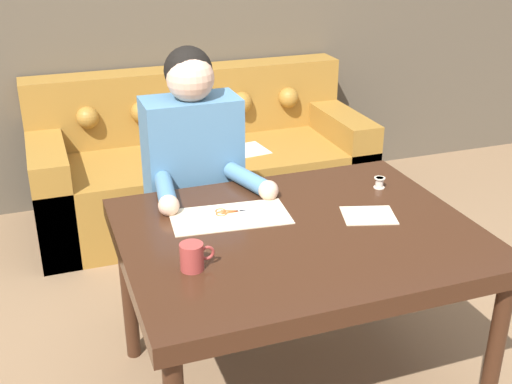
{
  "coord_description": "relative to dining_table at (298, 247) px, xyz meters",
  "views": [
    {
      "loc": [
        -0.73,
        -1.85,
        1.78
      ],
      "look_at": [
        -0.01,
        0.17,
        0.82
      ],
      "focal_mm": 45.0,
      "sensor_mm": 36.0,
      "label": 1
    }
  ],
  "objects": [
    {
      "name": "dining_table",
      "position": [
        0.0,
        0.0,
        0.0
      ],
      "size": [
        1.26,
        0.99,
        0.72
      ],
      "color": "#381E11",
      "rests_on": "ground_plane"
    },
    {
      "name": "couch",
      "position": [
        0.08,
        1.7,
        -0.34
      ],
      "size": [
        1.98,
        0.84,
        0.87
      ],
      "color": "olive",
      "rests_on": "ground_plane"
    },
    {
      "name": "person",
      "position": [
        -0.22,
        0.64,
        -0.01
      ],
      "size": [
        0.48,
        0.55,
        1.26
      ],
      "color": "#33281E",
      "rests_on": "ground_plane"
    },
    {
      "name": "pattern_paper_main",
      "position": [
        -0.2,
        0.18,
        0.07
      ],
      "size": [
        0.46,
        0.26,
        0.0
      ],
      "color": "beige",
      "rests_on": "dining_table"
    },
    {
      "name": "pattern_paper_offcut",
      "position": [
        0.29,
        0.01,
        0.07
      ],
      "size": [
        0.23,
        0.2,
        0.0
      ],
      "color": "beige",
      "rests_on": "dining_table"
    },
    {
      "name": "scissors",
      "position": [
        -0.19,
        0.21,
        0.07
      ],
      "size": [
        0.2,
        0.09,
        0.01
      ],
      "color": "silver",
      "rests_on": "dining_table"
    },
    {
      "name": "mug",
      "position": [
        -0.43,
        -0.14,
        0.12
      ],
      "size": [
        0.11,
        0.08,
        0.09
      ],
      "color": "#9E3833",
      "rests_on": "dining_table"
    },
    {
      "name": "thread_spool",
      "position": [
        0.45,
        0.23,
        0.09
      ],
      "size": [
        0.04,
        0.04,
        0.05
      ],
      "color": "beige",
      "rests_on": "dining_table"
    }
  ]
}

